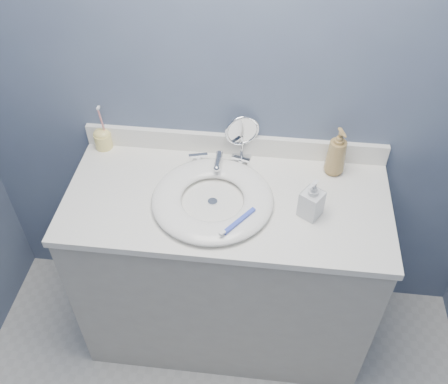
# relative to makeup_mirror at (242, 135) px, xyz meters

# --- Properties ---
(back_wall) EXTENTS (2.20, 0.02, 2.40)m
(back_wall) POSITION_rel_makeup_mirror_xyz_m (-0.03, 0.04, 0.21)
(back_wall) COLOR #4D5974
(back_wall) RESTS_ON ground
(vanity_cabinet) EXTENTS (1.20, 0.55, 0.85)m
(vanity_cabinet) POSITION_rel_makeup_mirror_xyz_m (-0.03, -0.24, -0.57)
(vanity_cabinet) COLOR #B5B2A6
(vanity_cabinet) RESTS_ON ground
(countertop) EXTENTS (1.22, 0.57, 0.03)m
(countertop) POSITION_rel_makeup_mirror_xyz_m (-0.03, -0.24, -0.13)
(countertop) COLOR white
(countertop) RESTS_ON vanity_cabinet
(backsplash) EXTENTS (1.22, 0.02, 0.09)m
(backsplash) POSITION_rel_makeup_mirror_xyz_m (-0.03, 0.02, -0.07)
(backsplash) COLOR white
(backsplash) RESTS_ON countertop
(basin) EXTENTS (0.45, 0.45, 0.04)m
(basin) POSITION_rel_makeup_mirror_xyz_m (-0.08, -0.27, -0.09)
(basin) COLOR white
(basin) RESTS_ON countertop
(drain) EXTENTS (0.04, 0.04, 0.01)m
(drain) POSITION_rel_makeup_mirror_xyz_m (-0.08, -0.27, -0.11)
(drain) COLOR silver
(drain) RESTS_ON countertop
(faucet) EXTENTS (0.25, 0.13, 0.07)m
(faucet) POSITION_rel_makeup_mirror_xyz_m (-0.08, -0.07, -0.08)
(faucet) COLOR silver
(faucet) RESTS_ON countertop
(makeup_mirror) EXTENTS (0.13, 0.08, 0.20)m
(makeup_mirror) POSITION_rel_makeup_mirror_xyz_m (0.00, 0.00, 0.00)
(makeup_mirror) COLOR silver
(makeup_mirror) RESTS_ON countertop
(soap_bottle_amber) EXTENTS (0.10, 0.10, 0.20)m
(soap_bottle_amber) POSITION_rel_makeup_mirror_xyz_m (0.37, -0.05, -0.01)
(soap_bottle_amber) COLOR #9B7B46
(soap_bottle_amber) RESTS_ON countertop
(soap_bottle_clear) EXTENTS (0.10, 0.10, 0.16)m
(soap_bottle_clear) POSITION_rel_makeup_mirror_xyz_m (0.27, -0.29, -0.03)
(soap_bottle_clear) COLOR silver
(soap_bottle_clear) RESTS_ON countertop
(toothbrush_holder) EXTENTS (0.07, 0.07, 0.20)m
(toothbrush_holder) POSITION_rel_makeup_mirror_xyz_m (-0.57, -0.00, -0.06)
(toothbrush_holder) COLOR #F5E07A
(toothbrush_holder) RESTS_ON countertop
(toothbrush_lying) EXTENTS (0.12, 0.15, 0.02)m
(toothbrush_lying) POSITION_rel_makeup_mirror_xyz_m (0.02, -0.39, -0.07)
(toothbrush_lying) COLOR blue
(toothbrush_lying) RESTS_ON basin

